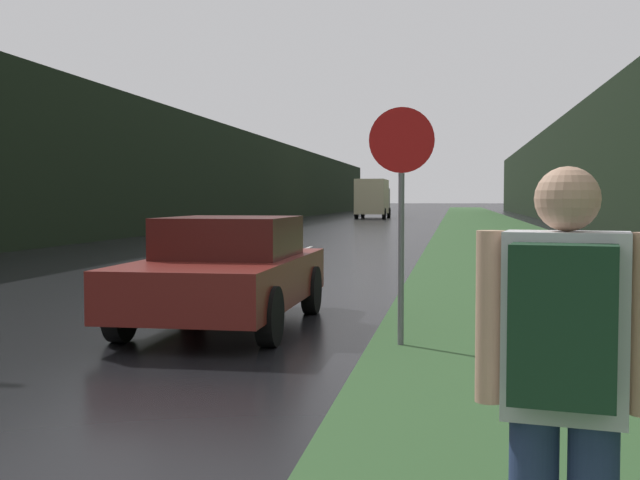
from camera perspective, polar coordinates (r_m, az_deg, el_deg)
grass_verge at (r=40.18m, az=12.44°, el=0.47°), size 6.00×240.00×0.02m
lane_stripe_c at (r=13.68m, az=-12.16°, el=-4.27°), size 0.12×3.00×0.01m
lane_stripe_d at (r=20.31m, az=-4.83°, el=-1.87°), size 0.12×3.00×0.01m
lane_stripe_e at (r=27.13m, az=-1.15°, el=-0.64°), size 0.12×3.00×0.01m
treeline_far_side at (r=52.34m, az=-7.22°, el=4.53°), size 2.00×140.00×6.33m
treeline_near_side at (r=50.77m, az=18.72°, el=4.96°), size 2.00×140.00×7.24m
stop_sign at (r=9.24m, az=5.81°, el=3.13°), size 0.75×0.07×2.75m
hitchhiker_with_backpack at (r=2.99m, az=16.96°, el=-10.01°), size 0.62×0.48×1.82m
car_passing_near at (r=10.82m, az=-6.61°, el=-2.18°), size 2.03×4.38×1.46m
delivery_truck at (r=70.03m, az=3.78°, el=3.01°), size 2.64×7.42×3.36m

